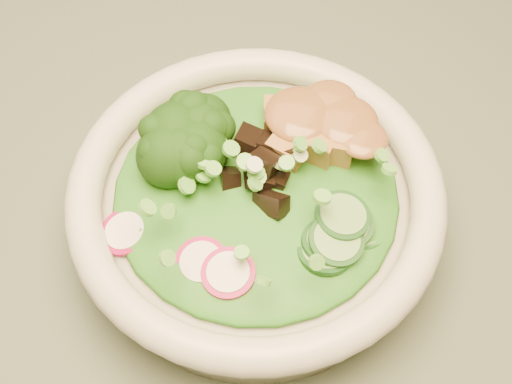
% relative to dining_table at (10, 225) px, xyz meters
% --- Properties ---
extents(dining_table, '(1.20, 0.80, 0.75)m').
position_rel_dining_table_xyz_m(dining_table, '(0.00, 0.00, 0.00)').
color(dining_table, black).
rests_on(dining_table, ground).
extents(salad_bowl, '(0.25, 0.25, 0.07)m').
position_rel_dining_table_xyz_m(salad_bowl, '(0.24, 0.01, 0.15)').
color(salad_bowl, beige).
rests_on(salad_bowl, dining_table).
extents(lettuce_bed, '(0.19, 0.19, 0.02)m').
position_rel_dining_table_xyz_m(lettuce_bed, '(0.24, 0.01, 0.17)').
color(lettuce_bed, '#195A12').
rests_on(lettuce_bed, salad_bowl).
extents(broccoli_florets, '(0.09, 0.09, 0.04)m').
position_rel_dining_table_xyz_m(broccoli_florets, '(0.18, 0.03, 0.18)').
color(broccoli_florets, black).
rests_on(broccoli_florets, salad_bowl).
extents(radish_slices, '(0.11, 0.07, 0.02)m').
position_rel_dining_table_xyz_m(radish_slices, '(0.22, -0.04, 0.17)').
color(radish_slices, '#9C0C45').
rests_on(radish_slices, salad_bowl).
extents(cucumber_slices, '(0.08, 0.08, 0.03)m').
position_rel_dining_table_xyz_m(cucumber_slices, '(0.29, -0.01, 0.18)').
color(cucumber_slices, '#81B363').
rests_on(cucumber_slices, salad_bowl).
extents(mushroom_heap, '(0.08, 0.08, 0.04)m').
position_rel_dining_table_xyz_m(mushroom_heap, '(0.24, 0.03, 0.18)').
color(mushroom_heap, black).
rests_on(mushroom_heap, salad_bowl).
extents(tofu_cubes, '(0.10, 0.08, 0.03)m').
position_rel_dining_table_xyz_m(tofu_cubes, '(0.26, 0.07, 0.18)').
color(tofu_cubes, '#AB6939').
rests_on(tofu_cubes, salad_bowl).
extents(peanut_sauce, '(0.06, 0.05, 0.01)m').
position_rel_dining_table_xyz_m(peanut_sauce, '(0.26, 0.07, 0.19)').
color(peanut_sauce, brown).
rests_on(peanut_sauce, tofu_cubes).
extents(scallion_garnish, '(0.18, 0.18, 0.02)m').
position_rel_dining_table_xyz_m(scallion_garnish, '(0.24, 0.01, 0.19)').
color(scallion_garnish, '#65BD42').
rests_on(scallion_garnish, salad_bowl).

